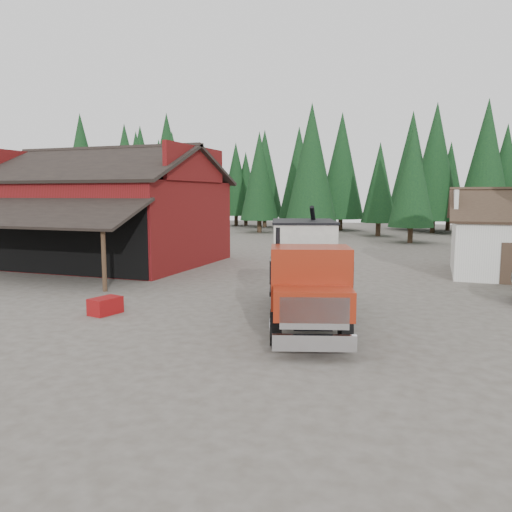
% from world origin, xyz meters
% --- Properties ---
extents(ground, '(120.00, 120.00, 0.00)m').
position_xyz_m(ground, '(0.00, 0.00, 0.00)').
color(ground, '#4F483E').
rests_on(ground, ground).
extents(red_barn, '(12.80, 13.63, 7.18)m').
position_xyz_m(red_barn, '(-11.00, 9.90, 2.69)').
color(red_barn, maroon).
rests_on(red_barn, ground).
extents(conifer_backdrop, '(76.00, 16.00, 16.00)m').
position_xyz_m(conifer_backdrop, '(0.00, 42.00, 0.00)').
color(conifer_backdrop, black).
rests_on(conifer_backdrop, ground).
extents(near_pine_a, '(4.40, 4.40, 11.40)m').
position_xyz_m(near_pine_a, '(-22.00, 28.00, 6.39)').
color(near_pine_a, '#382619').
rests_on(near_pine_a, ground).
extents(near_pine_b, '(3.96, 3.96, 10.40)m').
position_xyz_m(near_pine_b, '(6.00, 30.00, 5.89)').
color(near_pine_b, '#382619').
rests_on(near_pine_b, ground).
extents(near_pine_d, '(5.28, 5.28, 13.40)m').
position_xyz_m(near_pine_d, '(-4.00, 34.00, 7.39)').
color(near_pine_d, '#382619').
rests_on(near_pine_d, ground).
extents(feed_truck, '(4.71, 8.83, 3.85)m').
position_xyz_m(feed_truck, '(4.00, 0.11, 1.80)').
color(feed_truck, black).
rests_on(feed_truck, ground).
extents(equip_box, '(0.93, 1.23, 0.60)m').
position_xyz_m(equip_box, '(-2.96, -1.43, 0.30)').
color(equip_box, maroon).
rests_on(equip_box, ground).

